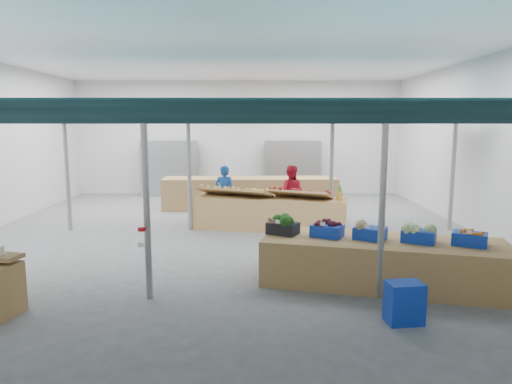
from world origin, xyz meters
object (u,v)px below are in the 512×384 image
at_px(veg_counter, 382,262).
at_px(vendor_left, 225,193).
at_px(vendor_right, 290,193).
at_px(fruit_counter, 270,213).
at_px(crate_stack, 404,303).

distance_m(veg_counter, vendor_left, 5.89).
bearing_deg(vendor_right, veg_counter, 114.04).
bearing_deg(vendor_left, fruit_counter, 149.20).
bearing_deg(fruit_counter, crate_stack, -62.01).
height_order(fruit_counter, crate_stack, fruit_counter).
height_order(veg_counter, fruit_counter, fruit_counter).
bearing_deg(crate_stack, fruit_counter, 106.28).
relative_size(crate_stack, vendor_left, 0.37).
bearing_deg(fruit_counter, veg_counter, -55.11).
bearing_deg(vendor_left, vendor_right, -168.29).
distance_m(veg_counter, vendor_right, 5.24).
xyz_separation_m(veg_counter, vendor_left, (-2.92, 5.11, 0.38)).
height_order(fruit_counter, vendor_left, vendor_left).
relative_size(veg_counter, crate_stack, 6.94).
bearing_deg(crate_stack, veg_counter, 85.46).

